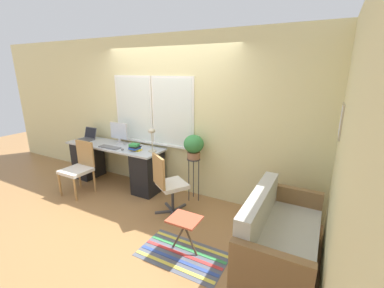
% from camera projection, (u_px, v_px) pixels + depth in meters
% --- Properties ---
extents(ground_plane, '(14.00, 14.00, 0.00)m').
position_uv_depth(ground_plane, '(151.00, 202.00, 4.29)').
color(ground_plane, '#9E7042').
extents(wall_back_with_window, '(9.00, 0.12, 2.70)m').
position_uv_depth(wall_back_with_window, '(169.00, 116.00, 4.48)').
color(wall_back_with_window, beige).
rests_on(wall_back_with_window, ground_plane).
extents(wall_right_with_picture, '(0.08, 9.00, 2.70)m').
position_uv_depth(wall_right_with_picture, '(343.00, 146.00, 2.72)').
color(wall_right_with_picture, beige).
rests_on(wall_right_with_picture, ground_plane).
extents(desk, '(2.00, 0.58, 0.77)m').
position_uv_depth(desk, '(116.00, 163.00, 4.89)').
color(desk, '#B2B7BC').
rests_on(desk, ground_plane).
extents(laptop, '(0.31, 0.29, 0.23)m').
position_uv_depth(laptop, '(87.00, 137.00, 5.15)').
color(laptop, '#4C4C51').
rests_on(laptop, desk).
extents(monitor, '(0.40, 0.15, 0.41)m').
position_uv_depth(monitor, '(119.00, 132.00, 4.81)').
color(monitor, silver).
rests_on(monitor, desk).
extents(keyboard, '(0.44, 0.14, 0.02)m').
position_uv_depth(keyboard, '(110.00, 147.00, 4.63)').
color(keyboard, slate).
rests_on(keyboard, desk).
extents(mouse, '(0.04, 0.07, 0.03)m').
position_uv_depth(mouse, '(122.00, 149.00, 4.47)').
color(mouse, slate).
rests_on(mouse, desk).
extents(desk_lamp, '(0.15, 0.15, 0.40)m').
position_uv_depth(desk_lamp, '(152.00, 135.00, 4.35)').
color(desk_lamp, '#BCB299').
rests_on(desk_lamp, desk).
extents(book_stack, '(0.20, 0.17, 0.12)m').
position_uv_depth(book_stack, '(135.00, 147.00, 4.45)').
color(book_stack, yellow).
rests_on(book_stack, desk).
extents(desk_chair_wooden, '(0.46, 0.47, 0.91)m').
position_uv_depth(desk_chair_wooden, '(79.00, 167.00, 4.52)').
color(desk_chair_wooden, '#B2844C').
rests_on(desk_chair_wooden, ground_plane).
extents(office_chair_swivel, '(0.56, 0.57, 0.95)m').
position_uv_depth(office_chair_swivel, '(168.00, 183.00, 3.81)').
color(office_chair_swivel, '#47474C').
rests_on(office_chair_swivel, ground_plane).
extents(couch_loveseat, '(0.71, 1.46, 0.84)m').
position_uv_depth(couch_loveseat, '(278.00, 241.00, 2.84)').
color(couch_loveseat, beige).
rests_on(couch_loveseat, ground_plane).
extents(plant_stand, '(0.22, 0.22, 0.74)m').
position_uv_depth(plant_stand, '(194.00, 165.00, 4.21)').
color(plant_stand, '#333338').
rests_on(plant_stand, ground_plane).
extents(potted_plant, '(0.32, 0.32, 0.39)m').
position_uv_depth(potted_plant, '(194.00, 145.00, 4.11)').
color(potted_plant, '#9E6B4C').
rests_on(potted_plant, plant_stand).
extents(floor_rug_striped, '(1.06, 0.59, 0.01)m').
position_uv_depth(floor_rug_striped, '(183.00, 255.00, 3.06)').
color(floor_rug_striped, '#565B6B').
rests_on(floor_rug_striped, ground_plane).
extents(folding_stool, '(0.36, 0.31, 0.46)m').
position_uv_depth(folding_stool, '(184.00, 222.00, 3.02)').
color(folding_stool, '#B24C33').
rests_on(folding_stool, ground_plane).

